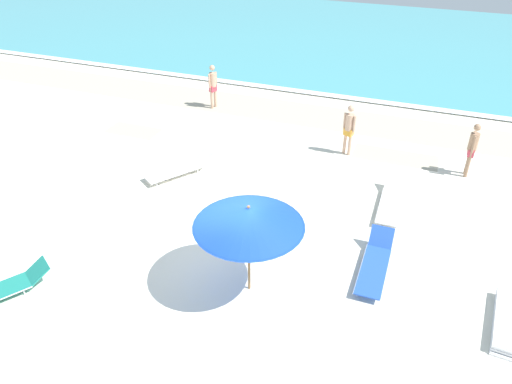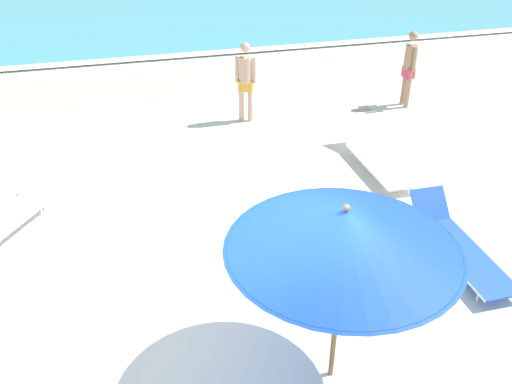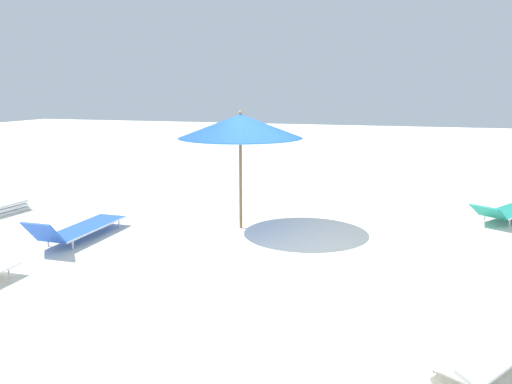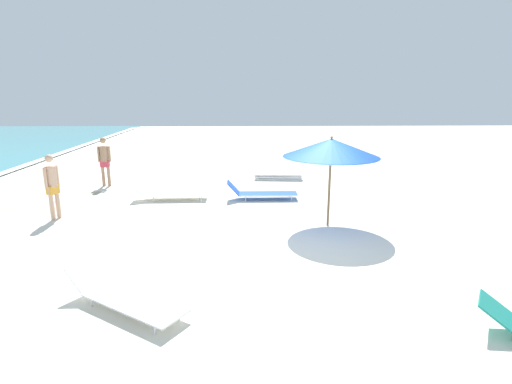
{
  "view_description": "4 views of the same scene",
  "coord_description": "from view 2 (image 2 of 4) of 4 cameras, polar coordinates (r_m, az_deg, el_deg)",
  "views": [
    {
      "loc": [
        4.14,
        -8.54,
        8.07
      ],
      "look_at": [
        0.26,
        1.86,
        0.96
      ],
      "focal_mm": 35.0,
      "sensor_mm": 36.0,
      "label": 1
    },
    {
      "loc": [
        -0.94,
        -4.85,
        5.19
      ],
      "look_at": [
        0.81,
        1.93,
        0.99
      ],
      "focal_mm": 40.0,
      "sensor_mm": 36.0,
      "label": 2
    },
    {
      "loc": [
        -2.04,
        8.41,
        2.72
      ],
      "look_at": [
        0.21,
        1.03,
        1.11
      ],
      "focal_mm": 35.0,
      "sensor_mm": 36.0,
      "label": 3
    },
    {
      "loc": [
        -8.69,
        1.48,
        3.4
      ],
      "look_at": [
        0.94,
        1.21,
        0.93
      ],
      "focal_mm": 28.0,
      "sensor_mm": 36.0,
      "label": 4
    }
  ],
  "objects": [
    {
      "name": "sun_lounger_near_water_right",
      "position": [
        9.85,
        -23.65,
        -2.31
      ],
      "size": [
        1.77,
        2.22,
        0.52
      ],
      "rotation": [
        0.0,
        0.0,
        -0.59
      ],
      "color": "white",
      "rests_on": "ground_plane"
    },
    {
      "name": "beachgoer_wading_adult",
      "position": [
        12.5,
        -1.05,
        11.37
      ],
      "size": [
        0.42,
        0.28,
        1.76
      ],
      "rotation": [
        0.0,
        0.0,
        5.89
      ],
      "color": "tan",
      "rests_on": "ground_plane"
    },
    {
      "name": "beach_umbrella",
      "position": [
        5.63,
        8.83,
        -3.85
      ],
      "size": [
        2.39,
        2.39,
        2.31
      ],
      "color": "olive",
      "rests_on": "ground_plane"
    },
    {
      "name": "sun_lounger_beside_umbrella",
      "position": [
        11.03,
        11.85,
        3.37
      ],
      "size": [
        0.66,
        2.33,
        0.47
      ],
      "rotation": [
        0.0,
        0.0,
        0.02
      ],
      "color": "white",
      "rests_on": "ground_plane"
    },
    {
      "name": "beachgoer_strolling_adult",
      "position": [
        13.77,
        15.09,
        12.2
      ],
      "size": [
        0.27,
        0.45,
        1.76
      ],
      "rotation": [
        0.0,
        0.0,
        4.74
      ],
      "color": "#A37A5B",
      "rests_on": "ground_plane"
    },
    {
      "name": "sun_lounger_under_umbrella",
      "position": [
        8.92,
        19.57,
        -5.01
      ],
      "size": [
        0.63,
        2.23,
        0.6
      ],
      "rotation": [
        0.0,
        0.0,
        -0.0
      ],
      "color": "blue",
      "rests_on": "ground_plane"
    },
    {
      "name": "ground_plane",
      "position": [
        7.23,
        -2.48,
        -15.89
      ],
      "size": [
        60.0,
        60.0,
        0.16
      ],
      "color": "silver"
    }
  ]
}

